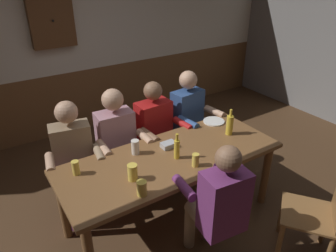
% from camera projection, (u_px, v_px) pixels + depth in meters
% --- Properties ---
extents(ground_plane, '(8.13, 8.13, 0.00)m').
position_uv_depth(ground_plane, '(167.00, 213.00, 3.33)').
color(ground_plane, '#4C331E').
extents(back_wall_upper, '(6.78, 0.12, 1.56)m').
position_uv_depth(back_wall_upper, '(72.00, 14.00, 4.30)').
color(back_wall_upper, beige).
extents(back_wall_wainscot, '(6.78, 0.12, 0.93)m').
position_uv_depth(back_wall_wainscot, '(83.00, 99.00, 4.87)').
color(back_wall_wainscot, brown).
rests_on(back_wall_wainscot, ground_plane).
extents(dining_table, '(2.09, 0.84, 0.75)m').
position_uv_depth(dining_table, '(171.00, 165.00, 2.98)').
color(dining_table, brown).
rests_on(dining_table, ground_plane).
extents(person_0, '(0.56, 0.57, 1.21)m').
position_uv_depth(person_0, '(74.00, 155.00, 3.10)').
color(person_0, '#997F60').
rests_on(person_0, ground_plane).
extents(person_1, '(0.54, 0.54, 1.23)m').
position_uv_depth(person_1, '(118.00, 140.00, 3.33)').
color(person_1, '#B78493').
rests_on(person_1, ground_plane).
extents(person_2, '(0.54, 0.55, 1.21)m').
position_uv_depth(person_2, '(158.00, 130.00, 3.56)').
color(person_2, '#AD1919').
rests_on(person_2, ground_plane).
extents(person_3, '(0.54, 0.54, 1.25)m').
position_uv_depth(person_3, '(191.00, 118.00, 3.79)').
color(person_3, '#2D4C84').
rests_on(person_3, ground_plane).
extents(person_4, '(0.52, 0.56, 1.22)m').
position_uv_depth(person_4, '(218.00, 202.00, 2.49)').
color(person_4, '#6B2D66').
rests_on(person_4, ground_plane).
extents(chair_empty_near_right, '(0.62, 0.62, 0.88)m').
position_uv_depth(chair_empty_near_right, '(319.00, 214.00, 2.65)').
color(chair_empty_near_right, brown).
rests_on(chair_empty_near_right, ground_plane).
extents(table_candle, '(0.04, 0.04, 0.08)m').
position_uv_depth(table_candle, '(232.00, 156.00, 2.86)').
color(table_candle, '#F9E08C').
rests_on(table_candle, dining_table).
extents(condiment_caddy, '(0.14, 0.10, 0.05)m').
position_uv_depth(condiment_caddy, '(168.00, 145.00, 3.06)').
color(condiment_caddy, '#B2B7BC').
rests_on(condiment_caddy, dining_table).
extents(plate_0, '(0.24, 0.24, 0.01)m').
position_uv_depth(plate_0, '(214.00, 121.00, 3.54)').
color(plate_0, white).
rests_on(plate_0, dining_table).
extents(bottle_0, '(0.05, 0.05, 0.25)m').
position_uv_depth(bottle_0, '(177.00, 148.00, 2.86)').
color(bottle_0, gold).
rests_on(bottle_0, dining_table).
extents(bottle_1, '(0.07, 0.07, 0.28)m').
position_uv_depth(bottle_1, '(230.00, 125.00, 3.25)').
color(bottle_1, gold).
rests_on(bottle_1, dining_table).
extents(pint_glass_0, '(0.07, 0.07, 0.14)m').
position_uv_depth(pint_glass_0, '(135.00, 147.00, 2.94)').
color(pint_glass_0, white).
rests_on(pint_glass_0, dining_table).
extents(pint_glass_1, '(0.06, 0.06, 0.13)m').
position_uv_depth(pint_glass_1, '(76.00, 168.00, 2.66)').
color(pint_glass_1, '#E5C64C').
rests_on(pint_glass_1, dining_table).
extents(pint_glass_2, '(0.06, 0.06, 0.12)m').
position_uv_depth(pint_glass_2, '(195.00, 160.00, 2.77)').
color(pint_glass_2, '#E5C64C').
rests_on(pint_glass_2, dining_table).
extents(pint_glass_3, '(0.08, 0.08, 0.14)m').
position_uv_depth(pint_glass_3, '(133.00, 172.00, 2.59)').
color(pint_glass_3, '#E5C64C').
rests_on(pint_glass_3, dining_table).
extents(pint_glass_4, '(0.08, 0.08, 0.12)m').
position_uv_depth(pint_glass_4, '(142.00, 188.00, 2.42)').
color(pint_glass_4, '#E5C64C').
rests_on(pint_glass_4, dining_table).
extents(wall_dart_cabinet, '(0.56, 0.15, 0.70)m').
position_uv_depth(wall_dart_cabinet, '(51.00, 20.00, 4.06)').
color(wall_dart_cabinet, brown).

